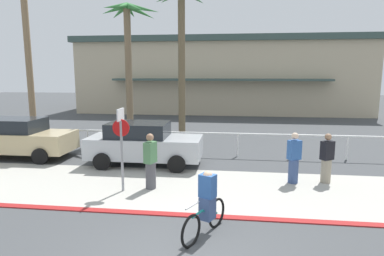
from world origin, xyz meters
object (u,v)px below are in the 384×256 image
object	(u,v)px
stop_sign_bike_lane	(121,138)
car_tan_0	(19,138)
pedestrian_1	(294,160)
palm_tree_1	(129,37)
car_silver_1	(144,143)
pedestrian_2	(150,163)
cyclist_teal_0	(206,205)
palm_tree_0	(26,15)
palm_tree_2	(181,27)
pedestrian_0	(327,160)

from	to	relation	value
stop_sign_bike_lane	car_tan_0	size ratio (longest dim) A/B	0.58
pedestrian_1	car_tan_0	bearing A→B (deg)	169.71
pedestrian_1	palm_tree_1	bearing A→B (deg)	138.26
car_silver_1	pedestrian_2	distance (m)	2.82
car_silver_1	cyclist_teal_0	world-z (taller)	car_silver_1
palm_tree_0	car_silver_1	bearing A→B (deg)	-35.27
stop_sign_bike_lane	palm_tree_2	world-z (taller)	palm_tree_2
car_tan_0	car_silver_1	world-z (taller)	same
palm_tree_0	car_silver_1	size ratio (longest dim) A/B	2.07
palm_tree_0	car_silver_1	world-z (taller)	palm_tree_0
car_tan_0	pedestrian_0	distance (m)	12.22
car_tan_0	car_silver_1	size ratio (longest dim) A/B	1.00
palm_tree_1	cyclist_teal_0	bearing A→B (deg)	-64.65
palm_tree_0	cyclist_teal_0	world-z (taller)	palm_tree_0
palm_tree_0	pedestrian_2	bearing A→B (deg)	-42.76
palm_tree_1	cyclist_teal_0	xyz separation A→B (m)	(5.03, -10.62, -4.76)
palm_tree_1	pedestrian_0	bearing A→B (deg)	-37.27
pedestrian_2	pedestrian_0	bearing A→B (deg)	12.94
palm_tree_0	palm_tree_2	world-z (taller)	palm_tree_0
palm_tree_2	car_silver_1	size ratio (longest dim) A/B	1.76
stop_sign_bike_lane	palm_tree_0	size ratio (longest dim) A/B	0.28
palm_tree_2	car_silver_1	distance (m)	6.99
cyclist_teal_0	palm_tree_0	bearing A→B (deg)	134.75
cyclist_teal_0	pedestrian_0	world-z (taller)	pedestrian_0
stop_sign_bike_lane	pedestrian_1	size ratio (longest dim) A/B	1.51
palm_tree_1	pedestrian_2	size ratio (longest dim) A/B	4.07
car_silver_1	pedestrian_0	bearing A→B (deg)	-11.88
pedestrian_1	pedestrian_2	distance (m)	4.65
palm_tree_0	palm_tree_1	xyz separation A→B (m)	(6.09, -0.59, -1.34)
car_tan_0	cyclist_teal_0	distance (m)	10.30
palm_tree_2	pedestrian_2	world-z (taller)	palm_tree_2
car_tan_0	pedestrian_0	world-z (taller)	car_tan_0
car_tan_0	pedestrian_1	distance (m)	11.18
pedestrian_0	pedestrian_1	bearing A→B (deg)	-170.73
pedestrian_0	car_silver_1	bearing A→B (deg)	168.12
palm_tree_1	car_tan_0	xyz separation A→B (m)	(-3.43, -4.76, -4.59)
palm_tree_2	pedestrian_1	xyz separation A→B (m)	(4.72, -6.40, -5.07)
pedestrian_0	pedestrian_1	world-z (taller)	pedestrian_1
stop_sign_bike_lane	palm_tree_0	distance (m)	13.16
stop_sign_bike_lane	car_silver_1	distance (m)	3.09
car_tan_0	cyclist_teal_0	xyz separation A→B (m)	(8.46, -5.87, -0.18)
stop_sign_bike_lane	pedestrian_2	xyz separation A→B (m)	(0.80, 0.32, -0.85)
palm_tree_0	cyclist_teal_0	distance (m)	16.93
palm_tree_0	pedestrian_2	size ratio (longest dim) A/B	5.15
car_tan_0	pedestrian_2	size ratio (longest dim) A/B	2.49
palm_tree_2	car_silver_1	bearing A→B (deg)	-98.62
pedestrian_0	palm_tree_1	bearing A→B (deg)	142.73
pedestrian_2	car_silver_1	bearing A→B (deg)	109.62
palm_tree_1	cyclist_teal_0	world-z (taller)	palm_tree_1
palm_tree_0	pedestrian_2	xyz separation A→B (m)	(9.15, -8.46, -5.97)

